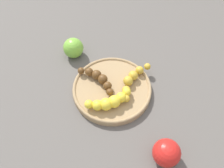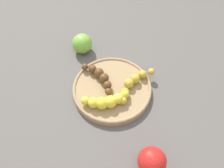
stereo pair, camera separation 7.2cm
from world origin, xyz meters
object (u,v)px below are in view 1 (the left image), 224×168
Objects in this scene: fruit_bowl at (112,89)px; banana_yellow at (110,102)px; apple_red at (166,153)px; apple_green at (73,48)px; banana_spotted at (133,80)px; banana_overripe at (98,78)px.

banana_yellow is (-0.06, 0.02, 0.03)m from fruit_bowl.
banana_yellow is at bearing 157.65° from fruit_bowl.
banana_yellow is 0.21m from apple_red.
apple_red is at bearing -159.41° from apple_green.
banana_spotted is 0.11m from banana_yellow.
fruit_bowl is 1.98× the size of banana_overripe.
apple_red is (-0.24, -0.07, 0.02)m from fruit_bowl.
banana_overripe is (0.04, 0.03, 0.02)m from fruit_bowl.
apple_green is (0.18, 0.15, -0.00)m from banana_spotted.
apple_green reaches higher than banana_yellow.
banana_yellow reaches higher than banana_overripe.
apple_green is at bearing 20.59° from apple_red.
apple_red is at bearing -101.45° from banana_overripe.
apple_green is at bearing -170.73° from banana_yellow.
banana_overripe is 0.29m from apple_red.
apple_red is at bearing 138.39° from banana_spotted.
fruit_bowl is 3.54× the size of apple_green.
banana_overripe is (0.03, 0.10, 0.00)m from banana_spotted.
apple_green is (0.42, 0.16, -0.00)m from apple_red.
banana_spotted is at bearing 1.89° from apple_red.
fruit_bowl is at bearing -79.31° from banana_overripe.
apple_red is at bearing -162.78° from fruit_bowl.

